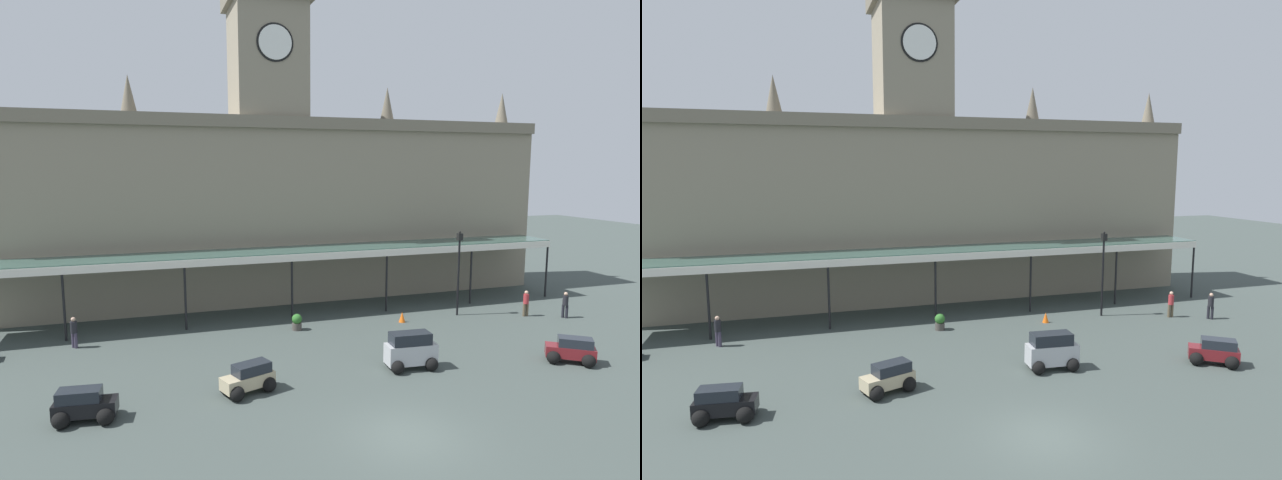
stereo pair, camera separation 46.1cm
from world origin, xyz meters
The scene contains 13 objects.
ground_plane centered at (0.00, 0.00, 0.00)m, with size 140.00×140.00×0.00m, color #3D4744.
station_building centered at (0.00, 21.53, 7.24)m, with size 40.94×5.58×21.40m.
entrance_canopy centered at (0.00, 16.63, 4.09)m, with size 38.90×3.26×4.24m.
car_beige_estate centered at (-4.62, 5.45, 0.56)m, with size 2.42×2.01×1.27m.
car_black_estate centered at (-10.97, 4.84, 0.56)m, with size 2.34×1.72×1.27m.
car_silver_van centered at (3.18, 5.74, 0.81)m, with size 2.47×1.72×1.77m.
car_maroon_estate centered at (11.02, 3.98, 0.56)m, with size 2.42×2.29×1.27m.
pedestrian_beside_cars centered at (16.56, 10.37, 0.91)m, with size 0.34×0.35×1.67m.
pedestrian_near_entrance centered at (14.46, 11.48, 0.91)m, with size 0.39×0.34×1.67m.
pedestrian_crossing_forecourt centered at (-12.33, 13.94, 0.91)m, with size 0.34×0.34×1.67m.
victorian_lamppost centered at (10.43, 13.07, 3.36)m, with size 0.30×0.30×5.46m.
traffic_cone centered at (6.32, 12.76, 0.32)m, with size 0.40×0.40×0.64m, color orange.
planter_near_kerb centered at (-0.29, 13.25, 0.49)m, with size 0.60×0.60×0.96m.
Camera 2 is at (-8.06, -16.05, 9.50)m, focal length 29.88 mm.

